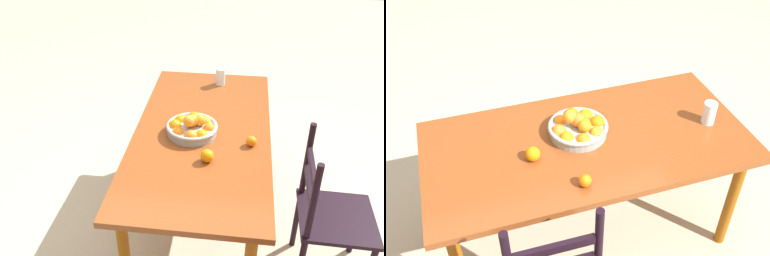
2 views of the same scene
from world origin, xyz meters
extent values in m
plane|color=#B9AF95|center=(0.00, 0.00, 0.00)|extent=(12.00, 12.00, 0.00)
cube|color=brown|center=(0.00, 0.00, 0.73)|extent=(1.70, 0.85, 0.04)
cylinder|color=#8E4A0C|center=(-0.75, -0.33, 0.35)|extent=(0.06, 0.06, 0.71)
cylinder|color=#8E4A0C|center=(-0.75, 0.33, 0.35)|extent=(0.06, 0.06, 0.71)
cube|color=black|center=(0.36, 0.81, 0.45)|extent=(0.44, 0.44, 0.03)
cylinder|color=black|center=(0.18, 1.00, 0.22)|extent=(0.04, 0.04, 0.44)
cylinder|color=black|center=(0.17, 0.63, 0.22)|extent=(0.04, 0.04, 0.44)
cylinder|color=black|center=(0.54, 0.63, 0.71)|extent=(0.04, 0.04, 0.49)
cylinder|color=black|center=(0.17, 0.63, 0.71)|extent=(0.04, 0.04, 0.49)
cube|color=black|center=(0.35, 0.63, 0.67)|extent=(0.34, 0.03, 0.04)
cube|color=black|center=(0.35, 0.63, 0.79)|extent=(0.34, 0.03, 0.04)
cylinder|color=#989F9E|center=(0.03, -0.06, 0.77)|extent=(0.30, 0.30, 0.05)
torus|color=#989F9E|center=(0.03, -0.06, 0.80)|extent=(0.32, 0.32, 0.02)
sphere|color=orange|center=(0.14, -0.05, 0.79)|extent=(0.08, 0.08, 0.08)
sphere|color=orange|center=(0.11, 0.01, 0.79)|extent=(0.08, 0.08, 0.08)
sphere|color=orange|center=(0.04, 0.05, 0.79)|extent=(0.08, 0.08, 0.08)
sphere|color=orange|center=(-0.04, 0.01, 0.79)|extent=(0.07, 0.07, 0.07)
sphere|color=orange|center=(-0.07, -0.06, 0.79)|extent=(0.08, 0.08, 0.08)
sphere|color=orange|center=(-0.04, -0.14, 0.79)|extent=(0.08, 0.08, 0.08)
sphere|color=orange|center=(0.03, -0.17, 0.79)|extent=(0.08, 0.08, 0.08)
sphere|color=orange|center=(0.11, -0.14, 0.79)|extent=(0.08, 0.08, 0.08)
sphere|color=orange|center=(0.07, -0.08, 0.86)|extent=(0.07, 0.07, 0.07)
sphere|color=orange|center=(0.01, -0.01, 0.83)|extent=(0.07, 0.07, 0.07)
sphere|color=orange|center=(0.03, -0.06, 0.84)|extent=(0.08, 0.08, 0.08)
sphere|color=orange|center=(0.03, -0.07, 0.83)|extent=(0.07, 0.07, 0.07)
sphere|color=orange|center=(0.31, 0.06, 0.78)|extent=(0.07, 0.07, 0.07)
sphere|color=orange|center=(0.12, 0.30, 0.78)|extent=(0.06, 0.06, 0.06)
cylinder|color=silver|center=(-0.67, 0.06, 0.81)|extent=(0.07, 0.07, 0.13)
camera|label=1|loc=(2.19, 0.22, 2.17)|focal=39.20mm
camera|label=2|loc=(0.59, 1.65, 2.25)|focal=41.24mm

